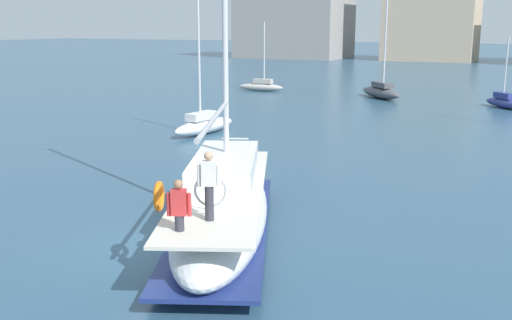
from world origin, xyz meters
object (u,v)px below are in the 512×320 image
(main_sailboat, at_px, (223,205))
(moored_sloop_near, at_px, (261,86))
(moored_catamaran, at_px, (505,102))
(moored_cutter_left, at_px, (381,91))
(moored_cutter_right, at_px, (204,124))

(main_sailboat, bearing_deg, moored_sloop_near, 114.90)
(moored_catamaran, height_order, moored_cutter_left, moored_cutter_left)
(main_sailboat, xyz_separation_m, moored_cutter_right, (-9.02, 13.51, -0.38))
(moored_sloop_near, relative_size, moored_catamaran, 1.21)
(main_sailboat, distance_m, moored_sloop_near, 37.64)
(main_sailboat, xyz_separation_m, moored_sloop_near, (-15.85, 34.14, -0.43))
(moored_cutter_left, relative_size, moored_cutter_right, 1.35)
(moored_catamaran, distance_m, moored_cutter_left, 9.68)
(main_sailboat, height_order, moored_cutter_left, main_sailboat)
(moored_catamaran, xyz_separation_m, moored_cutter_right, (-13.71, -18.37, 0.08))
(main_sailboat, height_order, moored_sloop_near, main_sailboat)
(main_sailboat, relative_size, moored_cutter_right, 1.84)
(main_sailboat, height_order, moored_catamaran, main_sailboat)
(moored_cutter_right, bearing_deg, main_sailboat, -56.27)
(main_sailboat, height_order, moored_cutter_right, main_sailboat)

